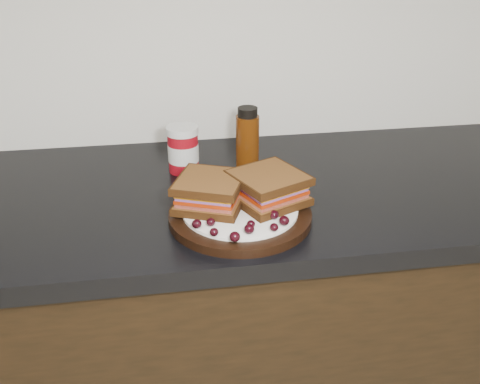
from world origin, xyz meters
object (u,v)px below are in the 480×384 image
object	(u,v)px
condiment_jar	(183,149)
oil_bottle	(247,139)
plate	(240,215)
sandwich_left	(210,192)

from	to	relation	value
condiment_jar	oil_bottle	bearing A→B (deg)	-4.78
condiment_jar	oil_bottle	world-z (taller)	oil_bottle
oil_bottle	condiment_jar	bearing A→B (deg)	175.22
oil_bottle	plate	bearing A→B (deg)	-103.02
sandwich_left	condiment_jar	xyz separation A→B (m)	(-0.04, 0.22, 0.00)
plate	oil_bottle	bearing A→B (deg)	76.98
plate	condiment_jar	distance (m)	0.27
condiment_jar	oil_bottle	distance (m)	0.15
plate	condiment_jar	xyz separation A→B (m)	(-0.09, 0.25, 0.05)
sandwich_left	condiment_jar	bearing A→B (deg)	121.65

